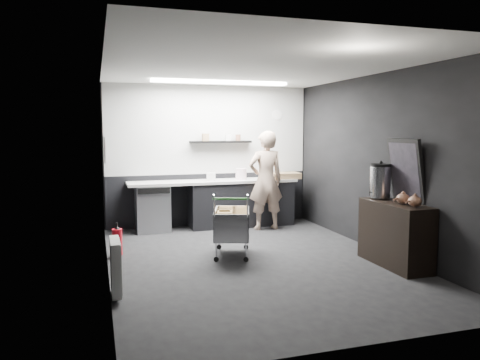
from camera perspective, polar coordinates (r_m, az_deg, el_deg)
name	(u,v)px	position (r m, az deg, el deg)	size (l,w,h in m)	color
floor	(255,261)	(6.73, 1.80, -9.84)	(5.50, 5.50, 0.00)	black
ceiling	(255,67)	(6.53, 1.88, 13.58)	(5.50, 5.50, 0.00)	silver
wall_back	(209,156)	(9.13, -3.78, 2.98)	(5.50, 5.50, 0.00)	black
wall_front	(363,191)	(4.01, 14.73, -1.34)	(5.50, 5.50, 0.00)	black
wall_left	(105,170)	(6.14, -16.10, 1.19)	(5.50, 5.50, 0.00)	black
wall_right	(380,163)	(7.39, 16.69, 1.97)	(5.50, 5.50, 0.00)	black
kitchen_wall_panel	(209,130)	(9.10, -3.77, 6.12)	(3.95, 0.02, 1.70)	#B9BAB5
dado_panel	(210,199)	(9.20, -3.71, -2.32)	(3.95, 0.02, 1.00)	black
floating_shelf	(221,142)	(9.04, -2.36, 4.67)	(1.20, 0.22, 0.04)	black
wall_clock	(277,115)	(9.51, 4.54, 7.93)	(0.20, 0.20, 0.03)	white
poster	(105,150)	(7.43, -16.18, 3.56)	(0.02, 0.30, 0.40)	white
poster_red_band	(105,145)	(7.43, -16.16, 4.10)	(0.01, 0.22, 0.10)	red
radiator	(115,266)	(5.44, -14.95, -10.15)	(0.10, 0.50, 0.60)	white
ceiling_strip	(221,82)	(8.28, -2.38, 11.80)	(2.40, 0.20, 0.04)	white
prep_counter	(220,203)	(8.94, -2.40, -2.83)	(3.20, 0.61, 0.90)	black
person	(266,180)	(8.68, 3.15, -0.05)	(0.67, 0.44, 1.83)	beige
shopping_cart	(232,226)	(6.93, -1.03, -5.63)	(0.74, 0.99, 0.93)	silver
sideboard	(395,225)	(6.77, 18.34, -5.26)	(0.50, 1.16, 1.74)	black
fire_extinguisher	(117,241)	(7.13, -14.74, -7.20)	(0.15, 0.15, 0.48)	red
cardboard_box	(285,175)	(9.24, 5.50, 0.56)	(0.56, 0.42, 0.11)	olive
pink_tub	(241,174)	(8.98, 0.12, 0.74)	(0.21, 0.21, 0.21)	silver
white_container	(211,177)	(8.78, -3.55, 0.39)	(0.17, 0.13, 0.15)	white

